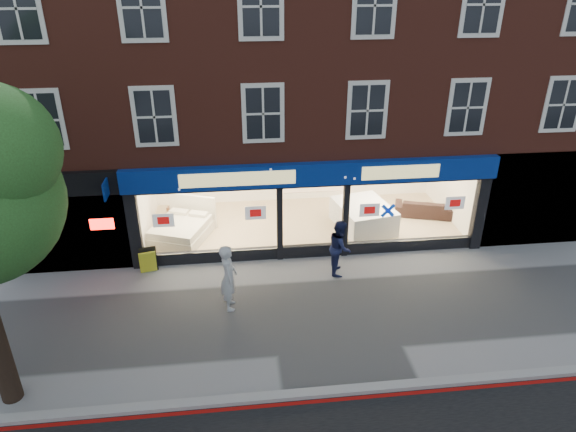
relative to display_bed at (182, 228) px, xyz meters
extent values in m
plane|color=gray|center=(4.25, -4.70, -0.43)|extent=(120.00, 120.00, 0.00)
cube|color=#8C0A07|center=(4.25, -7.80, -0.42)|extent=(60.00, 0.10, 0.01)
cube|color=gray|center=(4.25, -7.60, -0.37)|extent=(60.00, 0.25, 0.12)
cube|color=tan|center=(4.25, 0.55, -0.38)|extent=(11.00, 4.50, 0.10)
cube|color=maroon|center=(4.25, 2.30, 6.22)|extent=(19.00, 8.00, 6.70)
cube|color=navy|center=(4.25, -1.82, 2.52)|extent=(11.40, 0.28, 0.70)
cube|color=black|center=(4.25, -1.62, -0.23)|extent=(11.00, 0.18, 0.40)
cube|color=black|center=(-1.25, -1.65, 0.87)|extent=(0.35, 0.30, 2.60)
cube|color=black|center=(9.75, -1.65, 0.87)|extent=(0.35, 0.30, 2.60)
cube|color=white|center=(1.00, -1.70, 1.02)|extent=(4.20, 0.02, 2.10)
cube|color=white|center=(7.50, -1.70, 1.02)|extent=(4.20, 0.02, 2.10)
cube|color=white|center=(4.25, -1.45, 0.72)|extent=(1.80, 0.02, 2.10)
cube|color=silver|center=(4.25, 2.80, 0.87)|extent=(11.00, 0.20, 2.60)
cube|color=#FFEAC6|center=(4.25, 0.55, 2.17)|extent=(11.00, 4.50, 0.12)
cube|color=black|center=(-3.35, -1.40, 1.22)|extent=(3.80, 0.60, 3.30)
cube|color=#FF140C|center=(-2.15, -1.75, 1.17)|extent=(0.70, 0.04, 0.35)
cube|color=black|center=(11.75, -1.50, 1.22)|extent=(4.00, 0.40, 3.30)
cube|color=beige|center=(-0.05, -0.13, -0.16)|extent=(2.26, 2.43, 0.34)
cube|color=beige|center=(-0.05, -0.13, 0.13)|extent=(2.17, 2.33, 0.24)
cube|color=beige|center=(0.33, 0.84, 0.26)|extent=(1.67, 0.75, 1.17)
cube|color=beige|center=(-0.13, 0.66, 0.32)|extent=(0.70, 0.52, 0.12)
cube|color=beige|center=(0.55, 0.40, 0.32)|extent=(0.70, 0.52, 0.12)
cube|color=brown|center=(-0.35, 1.35, -0.05)|extent=(0.59, 0.59, 0.55)
cube|color=silver|center=(6.35, 0.02, -0.19)|extent=(2.11, 2.47, 0.29)
cube|color=silver|center=(6.35, 0.02, 0.10)|extent=(2.11, 2.47, 0.29)
cube|color=silver|center=(6.35, 0.02, 0.39)|extent=(2.11, 2.47, 0.29)
imported|color=black|center=(8.85, 0.68, -0.02)|extent=(2.27, 1.43, 0.62)
cube|color=gold|center=(-0.90, -2.00, -0.04)|extent=(0.57, 0.43, 0.79)
imported|color=#B4B7BC|center=(1.57, -4.09, 0.54)|extent=(0.48, 0.72, 1.93)
imported|color=#171C41|center=(4.94, -2.66, 0.44)|extent=(0.80, 0.95, 1.75)
camera|label=1|loc=(1.83, -15.91, 8.18)|focal=32.00mm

